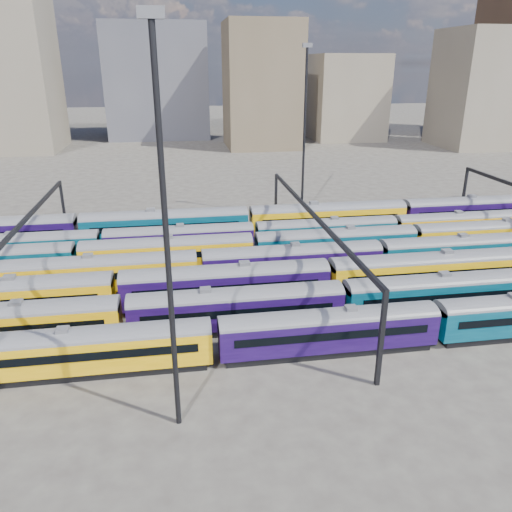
{
  "coord_description": "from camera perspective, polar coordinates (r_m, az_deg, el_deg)",
  "views": [
    {
      "loc": [
        -4.15,
        -50.16,
        22.92
      ],
      "look_at": [
        3.94,
        0.64,
        3.0
      ],
      "focal_mm": 35.0,
      "sensor_mm": 36.0,
      "label": 1
    }
  ],
  "objects": [
    {
      "name": "ground",
      "position": [
        55.3,
        -3.94,
        -3.37
      ],
      "size": [
        500.0,
        500.0,
        0.0
      ],
      "primitive_type": "plane",
      "color": "#3D3733",
      "rests_on": "ground"
    },
    {
      "name": "rake_0",
      "position": [
        40.75,
        -4.73,
        -9.08
      ],
      "size": [
        113.47,
        2.77,
        4.65
      ],
      "color": "black",
      "rests_on": "ground"
    },
    {
      "name": "rake_1",
      "position": [
        45.26,
        -2.2,
        -5.57
      ],
      "size": [
        139.15,
        2.91,
        4.89
      ],
      "color": "black",
      "rests_on": "ground"
    },
    {
      "name": "rake_2",
      "position": [
        51.61,
        8.31,
        -2.1
      ],
      "size": [
        126.3,
        3.08,
        5.19
      ],
      "color": "black",
      "rests_on": "ground"
    },
    {
      "name": "rake_3",
      "position": [
        54.76,
        -17.26,
        -1.58
      ],
      "size": [
        101.96,
        2.99,
        5.03
      ],
      "color": "black",
      "rests_on": "ground"
    },
    {
      "name": "rake_4",
      "position": [
        61.67,
        9.1,
        1.66
      ],
      "size": [
        141.31,
        2.95,
        4.97
      ],
      "color": "black",
      "rests_on": "ground"
    },
    {
      "name": "rake_5",
      "position": [
        64.28,
        -17.26,
        1.62
      ],
      "size": [
        114.06,
        2.78,
        4.67
      ],
      "color": "black",
      "rests_on": "ground"
    },
    {
      "name": "rake_6",
      "position": [
        68.8,
        -0.84,
        4.26
      ],
      "size": [
        134.83,
        3.29,
        5.55
      ],
      "color": "black",
      "rests_on": "ground"
    },
    {
      "name": "gantry_1",
      "position": [
        55.02,
        -25.35,
        2.02
      ],
      "size": [
        0.35,
        40.35,
        8.03
      ],
      "color": "black",
      "rests_on": "ground"
    },
    {
      "name": "gantry_2",
      "position": [
        54.55,
        6.42,
        3.83
      ],
      "size": [
        0.35,
        40.35,
        8.03
      ],
      "color": "black",
      "rests_on": "ground"
    },
    {
      "name": "mast_2",
      "position": [
        29.56,
        -10.29,
        3.19
      ],
      "size": [
        1.4,
        0.5,
        25.6
      ],
      "color": "black",
      "rests_on": "ground"
    },
    {
      "name": "mast_3",
      "position": [
        77.11,
        5.56,
        14.41
      ],
      "size": [
        1.4,
        0.5,
        25.6
      ],
      "color": "black",
      "rests_on": "ground"
    }
  ]
}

